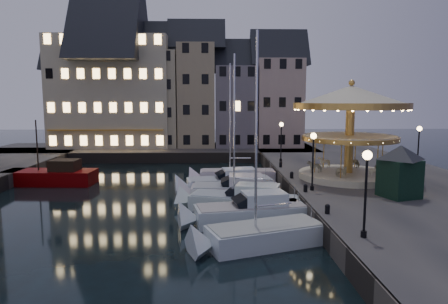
{
  "coord_description": "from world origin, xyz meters",
  "views": [
    {
      "loc": [
        0.05,
        -27.13,
        7.79
      ],
      "look_at": [
        1.0,
        8.0,
        3.2
      ],
      "focal_mm": 32.0,
      "sensor_mm": 36.0,
      "label": 1
    }
  ],
  "objects_px": {
    "streetlamp_d": "(419,142)",
    "motorboat_b": "(245,213)",
    "carousel": "(351,114)",
    "red_fishing_boat": "(52,177)",
    "bollard_c": "(292,175)",
    "motorboat_c": "(239,201)",
    "streetlamp_c": "(281,136)",
    "ticket_kiosk": "(400,162)",
    "bollard_a": "(327,208)",
    "bollard_b": "(305,188)",
    "motorboat_d": "(230,191)",
    "streetlamp_b": "(313,153)",
    "motorboat_e": "(225,184)",
    "streetlamp_a": "(366,181)",
    "bollard_d": "(281,164)",
    "motorboat_a": "(256,237)"
  },
  "relations": [
    {
      "from": "streetlamp_d",
      "to": "bollard_a",
      "type": "bearing_deg",
      "value": -132.47
    },
    {
      "from": "streetlamp_a",
      "to": "streetlamp_c",
      "type": "height_order",
      "value": "same"
    },
    {
      "from": "motorboat_c",
      "to": "carousel",
      "type": "height_order",
      "value": "motorboat_c"
    },
    {
      "from": "bollard_b",
      "to": "carousel",
      "type": "bearing_deg",
      "value": 45.79
    },
    {
      "from": "bollard_c",
      "to": "motorboat_d",
      "type": "relative_size",
      "value": 0.07
    },
    {
      "from": "bollard_c",
      "to": "ticket_kiosk",
      "type": "height_order",
      "value": "ticket_kiosk"
    },
    {
      "from": "streetlamp_a",
      "to": "motorboat_c",
      "type": "distance_m",
      "value": 11.28
    },
    {
      "from": "bollard_d",
      "to": "bollard_a",
      "type": "bearing_deg",
      "value": -90.0
    },
    {
      "from": "bollard_c",
      "to": "carousel",
      "type": "height_order",
      "value": "carousel"
    },
    {
      "from": "streetlamp_c",
      "to": "bollard_b",
      "type": "height_order",
      "value": "streetlamp_c"
    },
    {
      "from": "streetlamp_d",
      "to": "motorboat_b",
      "type": "distance_m",
      "value": 19.8
    },
    {
      "from": "bollard_c",
      "to": "motorboat_c",
      "type": "relative_size",
      "value": 0.05
    },
    {
      "from": "streetlamp_d",
      "to": "red_fishing_boat",
      "type": "relative_size",
      "value": 0.49
    },
    {
      "from": "streetlamp_c",
      "to": "streetlamp_d",
      "type": "relative_size",
      "value": 1.0
    },
    {
      "from": "streetlamp_a",
      "to": "bollard_b",
      "type": "height_order",
      "value": "streetlamp_a"
    },
    {
      "from": "streetlamp_b",
      "to": "bollard_a",
      "type": "relative_size",
      "value": 7.32
    },
    {
      "from": "streetlamp_d",
      "to": "motorboat_e",
      "type": "xyz_separation_m",
      "value": [
        -17.48,
        -1.57,
        -3.37
      ]
    },
    {
      "from": "bollard_b",
      "to": "ticket_kiosk",
      "type": "distance_m",
      "value": 6.5
    },
    {
      "from": "bollard_a",
      "to": "red_fishing_boat",
      "type": "xyz_separation_m",
      "value": [
        -21.62,
        14.79,
        -0.89
      ]
    },
    {
      "from": "streetlamp_c",
      "to": "red_fishing_boat",
      "type": "xyz_separation_m",
      "value": [
        -22.22,
        -4.71,
        -3.31
      ]
    },
    {
      "from": "bollard_a",
      "to": "motorboat_c",
      "type": "relative_size",
      "value": 0.05
    },
    {
      "from": "carousel",
      "to": "red_fishing_boat",
      "type": "bearing_deg",
      "value": 170.38
    },
    {
      "from": "bollard_c",
      "to": "motorboat_e",
      "type": "distance_m",
      "value": 5.74
    },
    {
      "from": "carousel",
      "to": "motorboat_c",
      "type": "bearing_deg",
      "value": -152.22
    },
    {
      "from": "bollard_a",
      "to": "motorboat_b",
      "type": "relative_size",
      "value": 0.07
    },
    {
      "from": "bollard_b",
      "to": "motorboat_d",
      "type": "xyz_separation_m",
      "value": [
        -5.25,
        3.15,
        -0.96
      ]
    },
    {
      "from": "streetlamp_c",
      "to": "bollard_d",
      "type": "xyz_separation_m",
      "value": [
        -0.6,
        -3.5,
        -2.41
      ]
    },
    {
      "from": "streetlamp_c",
      "to": "motorboat_c",
      "type": "xyz_separation_m",
      "value": [
        -5.34,
        -14.14,
        -3.34
      ]
    },
    {
      "from": "streetlamp_c",
      "to": "ticket_kiosk",
      "type": "xyz_separation_m",
      "value": [
        5.32,
        -15.7,
        -0.35
      ]
    },
    {
      "from": "motorboat_c",
      "to": "motorboat_e",
      "type": "distance_m",
      "value": 6.13
    },
    {
      "from": "streetlamp_a",
      "to": "streetlamp_d",
      "type": "xyz_separation_m",
      "value": [
        11.3,
        17.0,
        0.0
      ]
    },
    {
      "from": "streetlamp_c",
      "to": "bollard_d",
      "type": "distance_m",
      "value": 4.29
    },
    {
      "from": "streetlamp_a",
      "to": "streetlamp_d",
      "type": "relative_size",
      "value": 1.0
    },
    {
      "from": "streetlamp_b",
      "to": "motorboat_e",
      "type": "relative_size",
      "value": 0.5
    },
    {
      "from": "streetlamp_d",
      "to": "motorboat_b",
      "type": "height_order",
      "value": "streetlamp_d"
    },
    {
      "from": "bollard_b",
      "to": "bollard_d",
      "type": "xyz_separation_m",
      "value": [
        0.0,
        10.5,
        0.0
      ]
    },
    {
      "from": "streetlamp_b",
      "to": "bollard_c",
      "type": "xyz_separation_m",
      "value": [
        -0.6,
        4.5,
        -2.41
      ]
    },
    {
      "from": "carousel",
      "to": "streetlamp_d",
      "type": "bearing_deg",
      "value": 20.34
    },
    {
      "from": "motorboat_e",
      "to": "red_fishing_boat",
      "type": "xyz_separation_m",
      "value": [
        -16.04,
        3.36,
        0.07
      ]
    },
    {
      "from": "motorboat_e",
      "to": "motorboat_c",
      "type": "bearing_deg",
      "value": -82.09
    },
    {
      "from": "motorboat_a",
      "to": "ticket_kiosk",
      "type": "xyz_separation_m",
      "value": [
        10.19,
        5.48,
        3.13
      ]
    },
    {
      "from": "bollard_c",
      "to": "motorboat_b",
      "type": "xyz_separation_m",
      "value": [
        -4.54,
        -8.0,
        -0.96
      ]
    },
    {
      "from": "bollard_a",
      "to": "motorboat_b",
      "type": "bearing_deg",
      "value": 151.19
    },
    {
      "from": "streetlamp_b",
      "to": "streetlamp_d",
      "type": "height_order",
      "value": "same"
    },
    {
      "from": "bollard_a",
      "to": "motorboat_d",
      "type": "xyz_separation_m",
      "value": [
        -5.25,
        8.65,
        -0.96
      ]
    },
    {
      "from": "streetlamp_a",
      "to": "motorboat_b",
      "type": "distance_m",
      "value": 8.94
    },
    {
      "from": "streetlamp_c",
      "to": "bollard_b",
      "type": "bearing_deg",
      "value": -92.45
    },
    {
      "from": "bollard_c",
      "to": "bollard_d",
      "type": "xyz_separation_m",
      "value": [
        0.0,
        5.5,
        0.0
      ]
    },
    {
      "from": "motorboat_d",
      "to": "carousel",
      "type": "relative_size",
      "value": 0.85
    },
    {
      "from": "bollard_d",
      "to": "motorboat_b",
      "type": "height_order",
      "value": "motorboat_b"
    }
  ]
}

